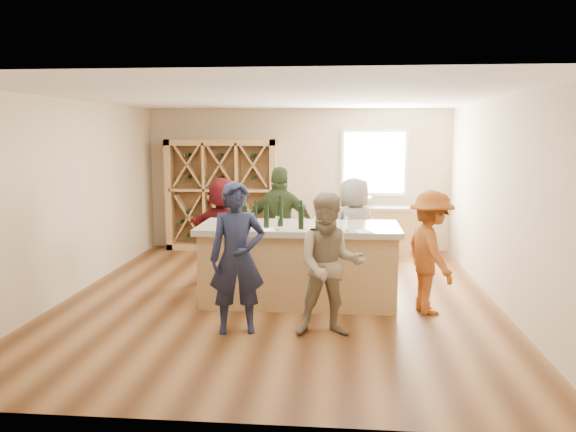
# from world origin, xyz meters

# --- Properties ---
(floor) EXTENTS (6.00, 7.00, 0.10)m
(floor) POSITION_xyz_m (0.00, 0.00, -0.05)
(floor) COLOR brown
(floor) RESTS_ON ground
(ceiling) EXTENTS (6.00, 7.00, 0.10)m
(ceiling) POSITION_xyz_m (0.00, 0.00, 2.85)
(ceiling) COLOR white
(ceiling) RESTS_ON ground
(wall_back) EXTENTS (6.00, 0.10, 2.80)m
(wall_back) POSITION_xyz_m (0.00, 3.55, 1.40)
(wall_back) COLOR #C0AB8B
(wall_back) RESTS_ON ground
(wall_front) EXTENTS (6.00, 0.10, 2.80)m
(wall_front) POSITION_xyz_m (0.00, -3.55, 1.40)
(wall_front) COLOR #C0AB8B
(wall_front) RESTS_ON ground
(wall_left) EXTENTS (0.10, 7.00, 2.80)m
(wall_left) POSITION_xyz_m (-3.05, 0.00, 1.40)
(wall_left) COLOR #C0AB8B
(wall_left) RESTS_ON ground
(wall_right) EXTENTS (0.10, 7.00, 2.80)m
(wall_right) POSITION_xyz_m (3.05, 0.00, 1.40)
(wall_right) COLOR #C0AB8B
(wall_right) RESTS_ON ground
(window_frame) EXTENTS (1.30, 0.06, 1.30)m
(window_frame) POSITION_xyz_m (1.50, 3.47, 1.75)
(window_frame) COLOR white
(window_frame) RESTS_ON wall_back
(window_pane) EXTENTS (1.18, 0.01, 1.18)m
(window_pane) POSITION_xyz_m (1.50, 3.44, 1.75)
(window_pane) COLOR white
(window_pane) RESTS_ON wall_back
(wine_rack) EXTENTS (2.20, 0.45, 2.20)m
(wine_rack) POSITION_xyz_m (-1.50, 3.27, 1.10)
(wine_rack) COLOR tan
(wine_rack) RESTS_ON floor
(back_counter_base) EXTENTS (1.60, 0.58, 0.86)m
(back_counter_base) POSITION_xyz_m (1.40, 3.20, 0.43)
(back_counter_base) COLOR tan
(back_counter_base) RESTS_ON floor
(back_counter_top) EXTENTS (1.70, 0.62, 0.06)m
(back_counter_top) POSITION_xyz_m (1.40, 3.20, 0.89)
(back_counter_top) COLOR #A79C89
(back_counter_top) RESTS_ON back_counter_base
(sink) EXTENTS (0.54, 0.54, 0.19)m
(sink) POSITION_xyz_m (1.20, 3.20, 1.01)
(sink) COLOR silver
(sink) RESTS_ON back_counter_top
(faucet) EXTENTS (0.02, 0.02, 0.30)m
(faucet) POSITION_xyz_m (1.20, 3.38, 1.07)
(faucet) COLOR silver
(faucet) RESTS_ON back_counter_top
(tasting_counter_base) EXTENTS (2.60, 1.00, 1.00)m
(tasting_counter_base) POSITION_xyz_m (0.28, -0.16, 0.50)
(tasting_counter_base) COLOR tan
(tasting_counter_base) RESTS_ON floor
(tasting_counter_top) EXTENTS (2.72, 1.12, 0.08)m
(tasting_counter_top) POSITION_xyz_m (0.28, -0.16, 1.04)
(tasting_counter_top) COLOR #A79C89
(tasting_counter_top) RESTS_ON tasting_counter_base
(wine_bottle_a) EXTENTS (0.08, 0.08, 0.30)m
(wine_bottle_a) POSITION_xyz_m (-0.60, -0.36, 1.23)
(wine_bottle_a) COLOR black
(wine_bottle_a) RESTS_ON tasting_counter_top
(wine_bottle_b) EXTENTS (0.09, 0.09, 0.28)m
(wine_bottle_b) POSITION_xyz_m (-0.43, -0.38, 1.22)
(wine_bottle_b) COLOR black
(wine_bottle_b) RESTS_ON tasting_counter_top
(wine_bottle_c) EXTENTS (0.08, 0.08, 0.27)m
(wine_bottle_c) POSITION_xyz_m (-0.30, -0.26, 1.21)
(wine_bottle_c) COLOR black
(wine_bottle_c) RESTS_ON tasting_counter_top
(wine_bottle_d) EXTENTS (0.09, 0.09, 0.28)m
(wine_bottle_d) POSITION_xyz_m (-0.13, -0.43, 1.22)
(wine_bottle_d) COLOR black
(wine_bottle_d) RESTS_ON tasting_counter_top
(wine_bottle_e) EXTENTS (0.11, 0.11, 0.33)m
(wine_bottle_e) POSITION_xyz_m (0.04, -0.26, 1.25)
(wine_bottle_e) COLOR black
(wine_bottle_e) RESTS_ON tasting_counter_top
(wine_glass_a) EXTENTS (0.08, 0.08, 0.17)m
(wine_glass_a) POSITION_xyz_m (0.04, -0.60, 1.17)
(wine_glass_a) COLOR white
(wine_glass_a) RESTS_ON tasting_counter_top
(wine_glass_b) EXTENTS (0.07, 0.07, 0.16)m
(wine_glass_b) POSITION_xyz_m (0.53, -0.59, 1.16)
(wine_glass_b) COLOR white
(wine_glass_b) RESTS_ON tasting_counter_top
(wine_glass_c) EXTENTS (0.09, 0.09, 0.19)m
(wine_glass_c) POSITION_xyz_m (0.93, -0.59, 1.18)
(wine_glass_c) COLOR white
(wine_glass_c) RESTS_ON tasting_counter_top
(wine_glass_d) EXTENTS (0.07, 0.07, 0.17)m
(wine_glass_d) POSITION_xyz_m (0.69, -0.32, 1.17)
(wine_glass_d) COLOR white
(wine_glass_d) RESTS_ON tasting_counter_top
(tasting_menu_a) EXTENTS (0.28, 0.33, 0.00)m
(tasting_menu_a) POSITION_xyz_m (-0.12, -0.55, 1.08)
(tasting_menu_a) COLOR white
(tasting_menu_a) RESTS_ON tasting_counter_top
(tasting_menu_b) EXTENTS (0.36, 0.41, 0.00)m
(tasting_menu_b) POSITION_xyz_m (0.59, -0.54, 1.08)
(tasting_menu_b) COLOR white
(tasting_menu_b) RESTS_ON tasting_counter_top
(tasting_menu_c) EXTENTS (0.27, 0.32, 0.00)m
(tasting_menu_c) POSITION_xyz_m (1.14, -0.59, 1.08)
(tasting_menu_c) COLOR white
(tasting_menu_c) RESTS_ON tasting_counter_top
(person_near_left) EXTENTS (0.73, 0.60, 1.77)m
(person_near_left) POSITION_xyz_m (-0.35, -1.40, 0.89)
(person_near_left) COLOR #191E38
(person_near_left) RESTS_ON floor
(person_near_right) EXTENTS (0.85, 0.52, 1.66)m
(person_near_right) POSITION_xyz_m (0.73, -1.42, 0.83)
(person_near_right) COLOR gray
(person_near_right) RESTS_ON floor
(person_server) EXTENTS (0.74, 1.12, 1.60)m
(person_server) POSITION_xyz_m (2.00, -0.46, 0.80)
(person_server) COLOR #994C19
(person_server) RESTS_ON floor
(person_far_mid) EXTENTS (1.12, 0.66, 1.82)m
(person_far_mid) POSITION_xyz_m (-0.05, 0.69, 0.91)
(person_far_mid) COLOR #263319
(person_far_mid) RESTS_ON floor
(person_far_right) EXTENTS (0.96, 0.86, 1.65)m
(person_far_right) POSITION_xyz_m (1.06, 0.83, 0.83)
(person_far_right) COLOR slate
(person_far_right) RESTS_ON floor
(person_far_left) EXTENTS (1.62, 1.16, 1.65)m
(person_far_left) POSITION_xyz_m (-0.96, 0.78, 0.83)
(person_far_left) COLOR #590F14
(person_far_left) RESTS_ON floor
(wine_bottle_f) EXTENTS (0.07, 0.07, 0.30)m
(wine_bottle_f) POSITION_xyz_m (0.33, -0.46, 1.23)
(wine_bottle_f) COLOR black
(wine_bottle_f) RESTS_ON tasting_counter_top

